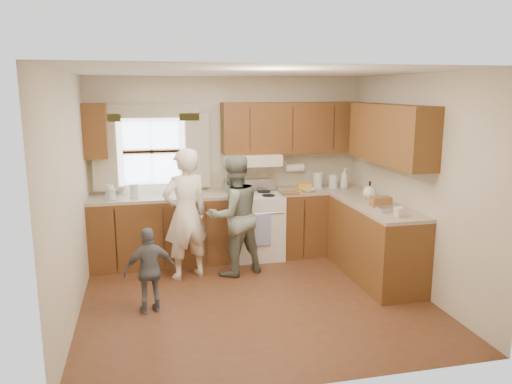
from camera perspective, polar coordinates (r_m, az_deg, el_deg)
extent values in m
plane|color=#4D2C17|center=(5.76, -0.09, -12.11)|extent=(3.80, 3.80, 0.00)
plane|color=white|center=(5.28, -0.10, 13.58)|extent=(3.80, 3.80, 0.00)
plane|color=beige|center=(7.08, -3.22, 2.90)|extent=(3.80, 0.00, 3.80)
plane|color=beige|center=(3.75, 5.85, -5.02)|extent=(3.80, 0.00, 3.80)
plane|color=beige|center=(5.31, -20.52, -0.75)|extent=(0.00, 3.50, 3.50)
plane|color=beige|center=(6.09, 17.64, 0.94)|extent=(0.00, 3.50, 3.50)
cube|color=#41270E|center=(6.86, -10.92, -4.42)|extent=(1.82, 0.60, 0.90)
cube|color=#41270E|center=(7.28, 7.32, -3.36)|extent=(1.22, 0.60, 0.90)
cube|color=#3E230E|center=(6.41, 13.41, -5.67)|extent=(0.60, 1.65, 0.90)
cube|color=tan|center=(6.75, -11.08, -0.58)|extent=(1.82, 0.60, 0.04)
cube|color=tan|center=(7.18, 7.42, 0.27)|extent=(1.22, 0.60, 0.04)
cube|color=tan|center=(6.29, 13.61, -1.58)|extent=(0.60, 1.65, 0.04)
cube|color=#41270E|center=(7.06, 4.23, 7.36)|extent=(2.00, 0.33, 0.70)
cube|color=#3E230E|center=(6.78, -17.88, 6.66)|extent=(0.30, 0.33, 0.70)
cube|color=#3E230E|center=(6.22, 15.12, 6.42)|extent=(0.33, 1.65, 0.70)
cube|color=beige|center=(6.89, -0.45, 3.73)|extent=(0.76, 0.45, 0.15)
cube|color=silver|center=(6.93, -11.84, 4.57)|extent=(0.90, 0.03, 0.90)
cube|color=gold|center=(6.89, -16.67, 4.30)|extent=(0.40, 0.05, 1.02)
cube|color=gold|center=(6.91, -7.01, 4.72)|extent=(0.40, 0.05, 1.02)
cube|color=gold|center=(6.84, -12.01, 8.85)|extent=(1.30, 0.05, 0.22)
cylinder|color=white|center=(7.20, 4.39, 2.80)|extent=(0.27, 0.12, 0.12)
imported|color=silver|center=(6.64, -7.72, -0.02)|extent=(0.17, 0.17, 0.11)
imported|color=silver|center=(7.20, 10.07, 1.58)|extent=(0.16, 0.16, 0.29)
imported|color=silver|center=(6.90, 5.98, 0.21)|extent=(0.20, 0.20, 0.05)
imported|color=silver|center=(5.73, 15.93, -2.21)|extent=(0.15, 0.15, 0.11)
cylinder|color=silver|center=(6.68, -16.38, 0.02)|extent=(0.10, 0.10, 0.18)
cylinder|color=silver|center=(6.63, -16.16, -0.23)|extent=(0.09, 0.09, 0.14)
cube|color=olive|center=(6.80, 3.87, -0.03)|extent=(0.24, 0.18, 0.02)
cube|color=gold|center=(6.99, 5.51, 0.60)|extent=(0.19, 0.13, 0.10)
cylinder|color=silver|center=(7.17, 7.07, 1.35)|extent=(0.14, 0.14, 0.23)
cylinder|color=silver|center=(7.21, 8.84, 1.24)|extent=(0.12, 0.12, 0.20)
sphere|color=silver|center=(6.57, 12.84, -0.05)|extent=(0.17, 0.17, 0.17)
cube|color=olive|center=(6.20, 14.05, -1.07)|extent=(0.24, 0.13, 0.11)
cube|color=silver|center=(5.94, 14.83, -1.93)|extent=(0.24, 0.16, 0.05)
cylinder|color=silver|center=(6.69, -13.75, 0.15)|extent=(0.10, 0.10, 0.18)
cube|color=silver|center=(6.99, -0.28, -3.89)|extent=(0.76, 0.64, 0.90)
cube|color=#B7B7BC|center=(7.12, -0.74, 0.85)|extent=(0.76, 0.10, 0.16)
cylinder|color=#B7B7BC|center=(6.63, 0.32, -2.53)|extent=(0.68, 0.03, 0.03)
cube|color=#4950AC|center=(6.68, 0.78, -4.38)|extent=(0.22, 0.02, 0.42)
cylinder|color=black|center=(6.96, -1.94, -0.11)|extent=(0.18, 0.18, 0.01)
cylinder|color=black|center=(7.04, 0.94, 0.02)|extent=(0.18, 0.18, 0.01)
cylinder|color=black|center=(6.72, -1.54, -0.53)|extent=(0.18, 0.18, 0.01)
cylinder|color=black|center=(6.80, 1.44, -0.39)|extent=(0.18, 0.18, 0.01)
imported|color=white|center=(6.20, -8.04, -2.52)|extent=(0.69, 0.57, 1.63)
imported|color=#273E2B|center=(6.29, -2.56, -2.67)|extent=(0.90, 0.80, 1.54)
imported|color=slate|center=(5.41, -12.03, -8.74)|extent=(0.57, 0.32, 0.92)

